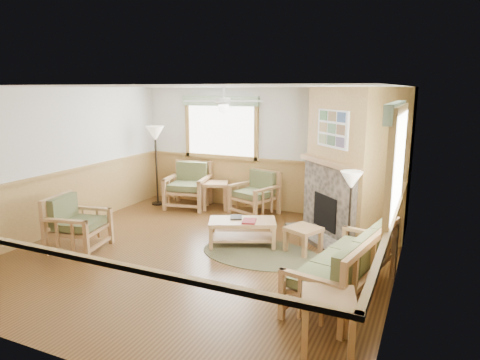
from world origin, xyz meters
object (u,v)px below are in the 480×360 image
at_px(coffee_table, 242,233).
at_px(floor_lamp_left, 156,166).
at_px(armchair_left, 78,223).
at_px(footstool, 303,240).
at_px(end_table_chairs, 216,195).
at_px(end_table_sofa, 327,321).
at_px(armchair_back_left, 188,185).
at_px(sofa, 344,264).
at_px(floor_lamp_right, 349,218).
at_px(armchair_back_right, 254,193).

xyz_separation_m(coffee_table, floor_lamp_left, (-2.92, 1.65, 0.70)).
height_order(armchair_left, footstool, armchair_left).
relative_size(end_table_chairs, footstool, 1.24).
xyz_separation_m(end_table_chairs, footstool, (2.55, -1.75, -0.09)).
bearing_deg(end_table_sofa, armchair_left, 166.47).
bearing_deg(end_table_sofa, footstool, 111.39).
bearing_deg(coffee_table, armchair_back_left, 116.70).
bearing_deg(floor_lamp_left, sofa, -29.99).
xyz_separation_m(coffee_table, floor_lamp_right, (1.81, -0.04, 0.51)).
bearing_deg(coffee_table, armchair_back_right, 82.29).
bearing_deg(armchair_back_left, coffee_table, -50.07).
distance_m(armchair_back_right, floor_lamp_right, 3.02).
relative_size(floor_lamp_left, floor_lamp_right, 1.26).
height_order(armchair_left, coffee_table, armchair_left).
xyz_separation_m(end_table_chairs, floor_lamp_left, (-1.42, -0.23, 0.62)).
xyz_separation_m(armchair_back_left, armchair_back_right, (1.60, 0.10, -0.04)).
bearing_deg(armchair_left, sofa, -99.61).
height_order(sofa, footstool, sofa).
distance_m(end_table_chairs, footstool, 3.09).
distance_m(end_table_sofa, footstool, 2.71).
bearing_deg(sofa, end_table_chairs, -120.35).
height_order(armchair_left, end_table_chairs, armchair_left).
bearing_deg(armchair_back_right, footstool, -26.80).
relative_size(end_table_chairs, floor_lamp_right, 0.42).
height_order(armchair_back_left, floor_lamp_left, floor_lamp_left).
bearing_deg(armchair_back_left, armchair_back_right, -7.43).
bearing_deg(footstool, sofa, -54.95).
height_order(armchair_back_right, footstool, armchair_back_right).
bearing_deg(sofa, floor_lamp_right, -161.34).
bearing_deg(armchair_left, end_table_chairs, -27.77).
bearing_deg(footstool, coffee_table, -172.50).
xyz_separation_m(armchair_left, footstool, (3.48, 1.45, -0.25)).
relative_size(armchair_back_right, end_table_sofa, 1.52).
bearing_deg(floor_lamp_left, floor_lamp_right, -19.66).
xyz_separation_m(footstool, floor_lamp_right, (0.76, -0.17, 0.52)).
relative_size(sofa, armchair_left, 2.14).
bearing_deg(end_table_sofa, end_table_chairs, 129.62).
relative_size(end_table_sofa, footstool, 1.23).
relative_size(armchair_back_left, armchair_back_right, 1.09).
xyz_separation_m(armchair_left, end_table_sofa, (4.46, -1.07, -0.16)).
relative_size(armchair_back_right, floor_lamp_right, 0.63).
distance_m(armchair_back_left, end_table_chairs, 0.69).
bearing_deg(floor_lamp_left, armchair_back_right, 4.58).
relative_size(armchair_back_left, floor_lamp_right, 0.69).
bearing_deg(armchair_back_right, end_table_sofa, -38.40).
distance_m(end_table_sofa, floor_lamp_right, 2.40).
distance_m(armchair_back_left, armchair_back_right, 1.60).
height_order(armchair_back_right, armchair_left, armchair_back_right).
xyz_separation_m(armchair_back_right, floor_lamp_right, (2.35, -1.88, 0.27)).
xyz_separation_m(coffee_table, end_table_chairs, (-1.50, 1.88, 0.08)).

